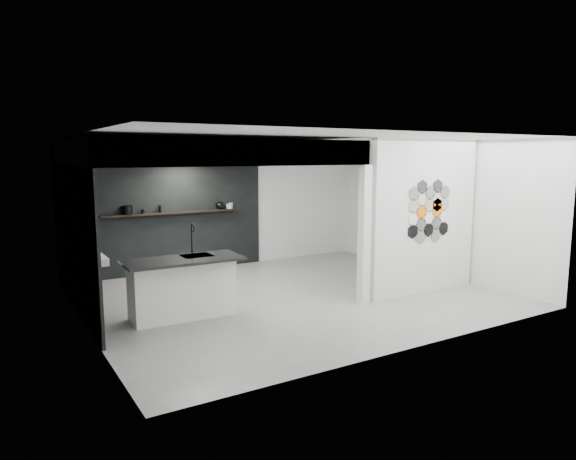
# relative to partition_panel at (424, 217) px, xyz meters

# --- Properties ---
(floor) EXTENTS (7.00, 6.00, 0.01)m
(floor) POSITION_rel_partition_panel_xyz_m (-2.23, 1.00, -1.40)
(floor) COLOR slate
(partition_panel) EXTENTS (2.45, 0.15, 2.80)m
(partition_panel) POSITION_rel_partition_panel_xyz_m (0.00, 0.00, 0.00)
(partition_panel) COLOR silver
(partition_panel) RESTS_ON floor
(bay_clad_back) EXTENTS (4.40, 0.04, 2.35)m
(bay_clad_back) POSITION_rel_partition_panel_xyz_m (-3.52, 3.97, -0.22)
(bay_clad_back) COLOR black
(bay_clad_back) RESTS_ON floor
(bay_clad_left) EXTENTS (0.04, 4.00, 2.35)m
(bay_clad_left) POSITION_rel_partition_panel_xyz_m (-5.70, 2.00, -0.22)
(bay_clad_left) COLOR black
(bay_clad_left) RESTS_ON floor
(bulkhead) EXTENTS (4.40, 4.00, 0.40)m
(bulkhead) POSITION_rel_partition_panel_xyz_m (-3.52, 2.00, 1.15)
(bulkhead) COLOR silver
(bulkhead) RESTS_ON corner_column
(corner_column) EXTENTS (0.16, 0.16, 2.35)m
(corner_column) POSITION_rel_partition_panel_xyz_m (-1.41, 0.00, -0.22)
(corner_column) COLOR silver
(corner_column) RESTS_ON floor
(fascia_beam) EXTENTS (4.40, 0.16, 0.40)m
(fascia_beam) POSITION_rel_partition_panel_xyz_m (-3.52, 0.08, 1.15)
(fascia_beam) COLOR silver
(fascia_beam) RESTS_ON corner_column
(wall_basin) EXTENTS (0.40, 0.60, 0.12)m
(wall_basin) POSITION_rel_partition_panel_xyz_m (-5.46, 1.80, -0.55)
(wall_basin) COLOR silver
(wall_basin) RESTS_ON bay_clad_left
(display_shelf) EXTENTS (3.00, 0.15, 0.04)m
(display_shelf) POSITION_rel_partition_panel_xyz_m (-3.43, 3.87, -0.10)
(display_shelf) COLOR black
(display_shelf) RESTS_ON bay_clad_back
(kitchen_island) EXTENTS (1.81, 0.84, 1.44)m
(kitchen_island) POSITION_rel_partition_panel_xyz_m (-4.33, 0.82, -0.91)
(kitchen_island) COLOR silver
(kitchen_island) RESTS_ON floor
(stockpot) EXTENTS (0.24, 0.24, 0.18)m
(stockpot) POSITION_rel_partition_panel_xyz_m (-4.38, 3.87, 0.01)
(stockpot) COLOR black
(stockpot) RESTS_ON display_shelf
(kettle) EXTENTS (0.23, 0.23, 0.17)m
(kettle) POSITION_rel_partition_panel_xyz_m (-2.34, 3.87, 0.00)
(kettle) COLOR black
(kettle) RESTS_ON display_shelf
(glass_bowl) EXTENTS (0.19, 0.19, 0.11)m
(glass_bowl) POSITION_rel_partition_panel_xyz_m (-2.11, 3.87, -0.03)
(glass_bowl) COLOR gray
(glass_bowl) RESTS_ON display_shelf
(glass_vase) EXTENTS (0.10, 0.10, 0.13)m
(glass_vase) POSITION_rel_partition_panel_xyz_m (-2.08, 3.87, -0.02)
(glass_vase) COLOR gray
(glass_vase) RESTS_ON display_shelf
(bottle_dark) EXTENTS (0.07, 0.07, 0.15)m
(bottle_dark) POSITION_rel_partition_panel_xyz_m (-3.71, 3.87, -0.00)
(bottle_dark) COLOR black
(bottle_dark) RESTS_ON display_shelf
(utensil_cup) EXTENTS (0.09, 0.09, 0.09)m
(utensil_cup) POSITION_rel_partition_panel_xyz_m (-4.07, 3.87, -0.04)
(utensil_cup) COLOR black
(utensil_cup) RESTS_ON display_shelf
(hex_tile_cluster) EXTENTS (1.04, 0.02, 1.16)m
(hex_tile_cluster) POSITION_rel_partition_panel_xyz_m (0.03, -0.09, 0.10)
(hex_tile_cluster) COLOR black
(hex_tile_cluster) RESTS_ON partition_panel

